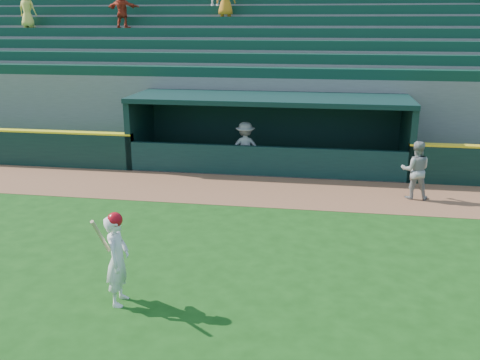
{
  "coord_description": "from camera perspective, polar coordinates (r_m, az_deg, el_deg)",
  "views": [
    {
      "loc": [
        1.95,
        -10.25,
        4.86
      ],
      "look_at": [
        0.0,
        1.6,
        1.3
      ],
      "focal_mm": 40.0,
      "sensor_mm": 36.0,
      "label": 1
    }
  ],
  "objects": [
    {
      "name": "dugout",
      "position": [
        18.69,
        3.2,
        5.69
      ],
      "size": [
        9.4,
        2.8,
        2.46
      ],
      "color": "slate",
      "rests_on": "ground"
    },
    {
      "name": "stands",
      "position": [
        23.04,
        4.53,
        10.32
      ],
      "size": [
        34.5,
        6.25,
        7.61
      ],
      "color": "slate",
      "rests_on": "ground"
    },
    {
      "name": "warning_track",
      "position": [
        16.03,
        1.91,
        -1.13
      ],
      "size": [
        40.0,
        3.0,
        0.01
      ],
      "primitive_type": "cube",
      "color": "brown",
      "rests_on": "ground"
    },
    {
      "name": "ground",
      "position": [
        11.51,
        -1.31,
        -8.47
      ],
      "size": [
        120.0,
        120.0,
        0.0
      ],
      "primitive_type": "plane",
      "color": "#154210",
      "rests_on": "ground"
    },
    {
      "name": "dugout_player_inside",
      "position": [
        17.84,
        0.56,
        3.51
      ],
      "size": [
        1.18,
        0.79,
        1.7
      ],
      "primitive_type": "imported",
      "rotation": [
        0.0,
        0.0,
        3.3
      ],
      "color": "gray",
      "rests_on": "ground"
    },
    {
      "name": "dugout_player_front",
      "position": [
        15.89,
        18.22,
        1.01
      ],
      "size": [
        0.84,
        0.67,
        1.68
      ],
      "primitive_type": "imported",
      "rotation": [
        0.0,
        0.0,
        3.1
      ],
      "color": "gray",
      "rests_on": "ground"
    },
    {
      "name": "batter_at_plate",
      "position": [
        9.75,
        -12.95,
        -8.12
      ],
      "size": [
        0.47,
        0.8,
        1.74
      ],
      "color": "white",
      "rests_on": "ground"
    }
  ]
}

